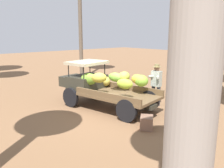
{
  "coord_description": "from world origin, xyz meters",
  "views": [
    {
      "loc": [
        -6.85,
        5.87,
        3.01
      ],
      "look_at": [
        0.02,
        -0.18,
        1.04
      ],
      "focal_mm": 38.11,
      "sensor_mm": 36.0,
      "label": 1
    }
  ],
  "objects": [
    {
      "name": "farmer",
      "position": [
        -0.77,
        -1.96,
        1.0
      ],
      "size": [
        0.52,
        0.47,
        1.75
      ],
      "rotation": [
        0.0,
        0.0,
        1.67
      ],
      "color": "#373B42",
      "rests_on": "ground"
    },
    {
      "name": "truck",
      "position": [
        0.61,
        -0.1,
        0.91
      ],
      "size": [
        4.63,
        2.4,
        1.84
      ],
      "rotation": [
        0.0,
        0.0,
        0.18
      ],
      "color": "#323127",
      "rests_on": "ground"
    },
    {
      "name": "ground_plane",
      "position": [
        0.0,
        0.0,
        0.0
      ],
      "size": [
        60.0,
        60.0,
        0.0
      ],
      "primitive_type": "plane",
      "color": "brown"
    },
    {
      "name": "wooden_crate",
      "position": [
        -2.21,
        0.31,
        0.21
      ],
      "size": [
        0.61,
        0.63,
        0.42
      ],
      "primitive_type": "cube",
      "rotation": [
        0.0,
        0.0,
        2.23
      ],
      "color": "#7F5C48",
      "rests_on": "ground"
    }
  ]
}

